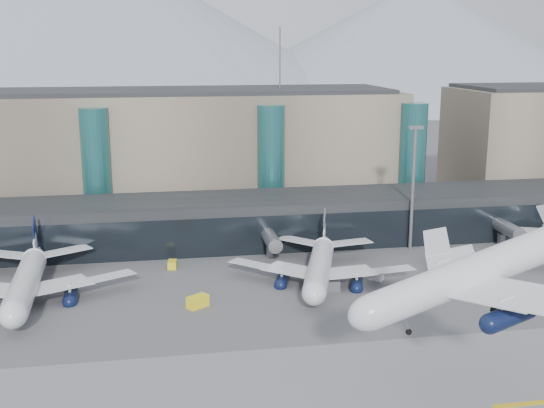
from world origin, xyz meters
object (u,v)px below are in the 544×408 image
Objects in this scene: jet_parked_left at (27,270)px; veh_h at (198,301)px; veh_c at (330,286)px; lightmast_mid at (413,181)px; veh_b at (172,264)px; jet_parked_mid at (321,256)px; veh_g at (376,275)px; hero_jet at (494,258)px.

jet_parked_left is 10.75× the size of veh_h.
veh_c is 0.95× the size of veh_h.
lightmast_mid reaches higher than veh_c.
jet_parked_left is 26.89m from veh_b.
jet_parked_mid is (50.61, -0.15, -0.24)m from jet_parked_left.
veh_g reaches higher than veh_b.
veh_c is at bearing 96.23° from hero_jet.
veh_g is (-13.34, -17.61, -13.63)m from lightmast_mid.
jet_parked_left is 11.36× the size of veh_c.
veh_g is at bearing -127.13° from lightmast_mid.
jet_parked_mid is at bearing -12.58° from veh_h.
hero_jet is 10.08× the size of veh_h.
hero_jet is at bearing -130.39° from jet_parked_left.
veh_h is at bearing -163.40° from veh_b.
veh_c is at bearing -115.72° from veh_b.
lightmast_mid is 29.70m from jet_parked_mid.
veh_c is at bearing -99.58° from jet_parked_left.
veh_g is (60.42, -2.13, -3.78)m from jet_parked_left.
jet_parked_mid reaches higher than veh_c.
veh_g is at bearing -22.38° from veh_h.
veh_c is (50.77, -6.32, -3.65)m from jet_parked_left.
veh_h is at bearing -150.99° from lightmast_mid.
veh_c is 23.30m from veh_h.
lightmast_mid is 0.68× the size of jet_parked_left.
veh_h is (3.45, -20.82, 0.23)m from veh_b.
veh_b is 31.51m from veh_c.
jet_parked_mid is (-8.60, 45.97, -13.52)m from hero_jet.
veh_h is at bearing 125.32° from hero_jet.
lightmast_mid is 9.47× the size of veh_g.
veh_b is at bearing -159.29° from veh_g.
jet_parked_left reaches higher than veh_h.
veh_c is (-8.44, 39.79, -16.93)m from hero_jet.
veh_c is (-22.98, -21.80, -13.50)m from lightmast_mid.
lightmast_mid is 0.72× the size of jet_parked_mid.
veh_b is 0.94× the size of veh_g.
veh_h is (-45.99, -25.50, -13.46)m from lightmast_mid.
veh_b is 0.73× the size of veh_h.
hero_jet reaches higher than veh_c.
hero_jet is 44.06m from veh_c.
veh_b is at bearing -68.54° from jet_parked_left.
veh_g is (9.65, 4.19, -0.13)m from veh_c.
jet_parked_left is at bearing 107.27° from jet_parked_mid.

